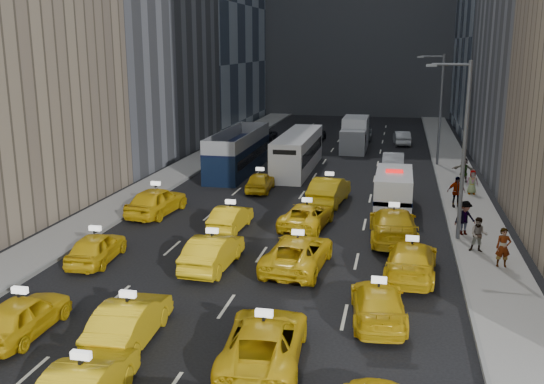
{
  "coord_description": "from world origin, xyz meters",
  "views": [
    {
      "loc": [
        6.14,
        -18.59,
        9.73
      ],
      "look_at": [
        -0.41,
        12.36,
        2.0
      ],
      "focal_mm": 40.0,
      "sensor_mm": 36.0,
      "label": 1
    }
  ],
  "objects_px": {
    "box_truck": "(355,134)",
    "pedestrian_0": "(503,247)",
    "city_bus": "(298,152)",
    "nypd_van": "(393,191)",
    "double_decker": "(238,152)"
  },
  "relations": [
    {
      "from": "nypd_van",
      "to": "box_truck",
      "type": "xyz_separation_m",
      "value": [
        -3.92,
        20.58,
        0.4
      ]
    },
    {
      "from": "city_bus",
      "to": "nypd_van",
      "type": "bearing_deg",
      "value": -59.2
    },
    {
      "from": "box_truck",
      "to": "double_decker",
      "type": "bearing_deg",
      "value": -121.25
    },
    {
      "from": "box_truck",
      "to": "city_bus",
      "type": "bearing_deg",
      "value": -106.56
    },
    {
      "from": "nypd_van",
      "to": "pedestrian_0",
      "type": "relative_size",
      "value": 3.31
    },
    {
      "from": "box_truck",
      "to": "pedestrian_0",
      "type": "distance_m",
      "value": 31.32
    },
    {
      "from": "double_decker",
      "to": "city_bus",
      "type": "height_order",
      "value": "double_decker"
    },
    {
      "from": "nypd_van",
      "to": "pedestrian_0",
      "type": "distance_m",
      "value": 10.66
    },
    {
      "from": "box_truck",
      "to": "pedestrian_0",
      "type": "bearing_deg",
      "value": -70.67
    },
    {
      "from": "double_decker",
      "to": "box_truck",
      "type": "height_order",
      "value": "double_decker"
    },
    {
      "from": "city_bus",
      "to": "box_truck",
      "type": "height_order",
      "value": "box_truck"
    },
    {
      "from": "pedestrian_0",
      "to": "nypd_van",
      "type": "bearing_deg",
      "value": 112.27
    },
    {
      "from": "city_bus",
      "to": "double_decker",
      "type": "bearing_deg",
      "value": -166.44
    },
    {
      "from": "city_bus",
      "to": "pedestrian_0",
      "type": "distance_m",
      "value": 23.32
    },
    {
      "from": "double_decker",
      "to": "city_bus",
      "type": "xyz_separation_m",
      "value": [
        4.44,
        1.56,
        -0.13
      ]
    }
  ]
}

